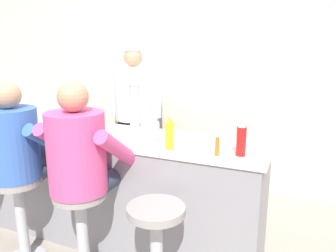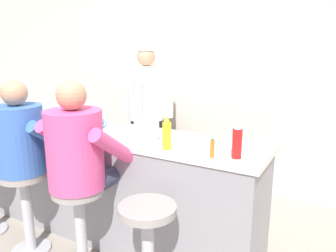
# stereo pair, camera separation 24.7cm
# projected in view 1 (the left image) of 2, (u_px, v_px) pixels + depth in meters

# --- Properties ---
(wall_back) EXTENTS (10.00, 0.06, 2.70)m
(wall_back) POSITION_uv_depth(u_px,v_px,m) (174.00, 74.00, 4.04)
(wall_back) COLOR beige
(wall_back) RESTS_ON ground_plane
(diner_counter) EXTENTS (2.71, 0.61, 0.97)m
(diner_counter) POSITION_uv_depth(u_px,v_px,m) (108.00, 186.00, 2.87)
(diner_counter) COLOR gray
(diner_counter) RESTS_ON ground_plane
(ketchup_bottle_red) EXTENTS (0.06, 0.06, 0.25)m
(ketchup_bottle_red) POSITION_uv_depth(u_px,v_px,m) (241.00, 139.00, 2.15)
(ketchup_bottle_red) COLOR red
(ketchup_bottle_red) RESTS_ON diner_counter
(mustard_bottle_yellow) EXTENTS (0.06, 0.06, 0.24)m
(mustard_bottle_yellow) POSITION_uv_depth(u_px,v_px,m) (170.00, 134.00, 2.29)
(mustard_bottle_yellow) COLOR yellow
(mustard_bottle_yellow) RESTS_ON diner_counter
(hot_sauce_bottle_orange) EXTENTS (0.03, 0.03, 0.13)m
(hot_sauce_bottle_orange) POSITION_uv_depth(u_px,v_px,m) (217.00, 147.00, 2.15)
(hot_sauce_bottle_orange) COLOR orange
(hot_sauce_bottle_orange) RESTS_ON diner_counter
(water_pitcher_clear) EXTENTS (0.15, 0.13, 0.19)m
(water_pitcher_clear) POSITION_uv_depth(u_px,v_px,m) (149.00, 129.00, 2.48)
(water_pitcher_clear) COLOR silver
(water_pitcher_clear) RESTS_ON diner_counter
(breakfast_plate) EXTENTS (0.23, 0.23, 0.05)m
(breakfast_plate) POSITION_uv_depth(u_px,v_px,m) (93.00, 137.00, 2.57)
(breakfast_plate) COLOR white
(breakfast_plate) RESTS_ON diner_counter
(cereal_bowl) EXTENTS (0.13, 0.13, 0.06)m
(cereal_bowl) POSITION_uv_depth(u_px,v_px,m) (1.00, 123.00, 2.99)
(cereal_bowl) COLOR white
(cereal_bowl) RESTS_ON diner_counter
(coffee_mug_blue) EXTENTS (0.13, 0.08, 0.08)m
(coffee_mug_blue) POSITION_uv_depth(u_px,v_px,m) (94.00, 125.00, 2.83)
(coffee_mug_blue) COLOR #4C7AB2
(coffee_mug_blue) RESTS_ON diner_counter
(cup_stack_steel) EXTENTS (0.09, 0.09, 0.41)m
(cup_stack_steel) POSITION_uv_depth(u_px,v_px,m) (135.00, 109.00, 2.70)
(cup_stack_steel) COLOR #B7BABF
(cup_stack_steel) RESTS_ON diner_counter
(napkin_dispenser_chrome) EXTENTS (0.13, 0.07, 0.14)m
(napkin_dispenser_chrome) POSITION_uv_depth(u_px,v_px,m) (67.00, 128.00, 2.62)
(napkin_dispenser_chrome) COLOR silver
(napkin_dispenser_chrome) RESTS_ON diner_counter
(diner_seated_blue) EXTENTS (0.57, 0.56, 1.43)m
(diner_seated_blue) POSITION_uv_depth(u_px,v_px,m) (17.00, 151.00, 2.46)
(diner_seated_blue) COLOR #B2B5BA
(diner_seated_blue) RESTS_ON ground_plane
(diner_seated_pink) EXTENTS (0.59, 0.58, 1.46)m
(diner_seated_pink) POSITION_uv_depth(u_px,v_px,m) (80.00, 159.00, 2.23)
(diner_seated_pink) COLOR #B2B5BA
(diner_seated_pink) RESTS_ON ground_plane
(empty_stool_round) EXTENTS (0.37, 0.37, 0.71)m
(empty_stool_round) POSITION_uv_depth(u_px,v_px,m) (156.00, 240.00, 2.09)
(empty_stool_round) COLOR #B2B5BA
(empty_stool_round) RESTS_ON ground_plane
(cook_in_whites_near) EXTENTS (0.70, 0.45, 1.80)m
(cook_in_whites_near) POSITION_uv_depth(u_px,v_px,m) (134.00, 106.00, 3.89)
(cook_in_whites_near) COLOR #232328
(cook_in_whites_near) RESTS_ON ground_plane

